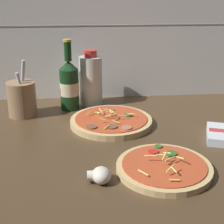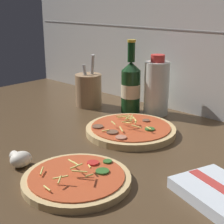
% 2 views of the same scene
% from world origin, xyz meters
% --- Properties ---
extents(counter_slab, '(1.60, 0.90, 0.03)m').
position_xyz_m(counter_slab, '(0.00, 0.00, 0.01)').
color(counter_slab, '#4C3823').
rests_on(counter_slab, ground).
extents(tile_backsplash, '(1.60, 0.01, 0.60)m').
position_xyz_m(tile_backsplash, '(0.00, 0.45, 0.30)').
color(tile_backsplash, white).
rests_on(tile_backsplash, ground).
extents(pizza_near, '(0.23, 0.23, 0.05)m').
position_xyz_m(pizza_near, '(0.09, -0.12, 0.03)').
color(pizza_near, tan).
rests_on(pizza_near, counter_slab).
extents(pizza_far, '(0.26, 0.26, 0.05)m').
position_xyz_m(pizza_far, '(-0.02, 0.17, 0.04)').
color(pizza_far, tan).
rests_on(pizza_far, counter_slab).
extents(beer_bottle, '(0.07, 0.07, 0.25)m').
position_xyz_m(beer_bottle, '(-0.15, 0.33, 0.12)').
color(beer_bottle, '#143819').
rests_on(beer_bottle, counter_slab).
extents(oil_bottle, '(0.08, 0.08, 0.20)m').
position_xyz_m(oil_bottle, '(-0.07, 0.37, 0.12)').
color(oil_bottle, silver).
rests_on(oil_bottle, counter_slab).
extents(mushroom_left, '(0.05, 0.05, 0.04)m').
position_xyz_m(mushroom_left, '(-0.07, -0.16, 0.04)').
color(mushroom_left, white).
rests_on(mushroom_left, counter_slab).
extents(utensil_crock, '(0.09, 0.09, 0.19)m').
position_xyz_m(utensil_crock, '(-0.31, 0.28, 0.08)').
color(utensil_crock, '#9E7A56').
rests_on(utensil_crock, counter_slab).
extents(dish_towel, '(0.20, 0.17, 0.03)m').
position_xyz_m(dish_towel, '(0.33, 0.03, 0.04)').
color(dish_towel, silver).
rests_on(dish_towel, counter_slab).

